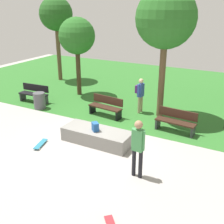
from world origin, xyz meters
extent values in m
plane|color=#9E9993|center=(0.00, 0.00, 0.00)|extent=(28.00, 28.00, 0.00)
cube|color=#2D6B28|center=(0.00, 7.79, 0.00)|extent=(26.60, 12.42, 0.01)
cube|color=gray|center=(0.02, 0.14, 0.26)|extent=(2.59, 0.99, 0.52)
cube|color=#1E4C8C|center=(0.02, 0.04, 0.68)|extent=(0.34, 0.33, 0.32)
cylinder|color=black|center=(2.07, -1.14, 0.44)|extent=(0.12, 0.12, 0.88)
cylinder|color=black|center=(2.29, -1.16, 0.44)|extent=(0.12, 0.12, 0.88)
cube|color=#3F8C4C|center=(2.18, -1.15, 1.22)|extent=(0.34, 0.23, 0.66)
cylinder|color=#3F8C4C|center=(2.01, -1.13, 1.24)|extent=(0.09, 0.09, 0.61)
cylinder|color=#3F8C4C|center=(2.35, -1.16, 1.24)|extent=(0.09, 0.09, 0.61)
sphere|color=#9E7556|center=(2.18, -1.15, 1.70)|extent=(0.24, 0.24, 0.24)
cube|color=teal|center=(-1.67, -1.04, 0.07)|extent=(0.41, 0.82, 0.02)
cylinder|color=silver|center=(-1.82, -0.79, 0.03)|extent=(0.04, 0.06, 0.06)
cylinder|color=silver|center=(-1.67, -0.75, 0.03)|extent=(0.04, 0.06, 0.06)
cylinder|color=silver|center=(-1.67, -1.33, 0.03)|extent=(0.04, 0.06, 0.06)
cylinder|color=silver|center=(-1.52, -1.29, 0.03)|extent=(0.04, 0.06, 0.06)
cylinder|color=silver|center=(2.40, -3.11, 0.03)|extent=(0.06, 0.06, 0.06)
cylinder|color=silver|center=(2.28, -3.22, 0.03)|extent=(0.06, 0.06, 0.06)
cube|color=#331E14|center=(-0.95, 2.48, 0.45)|extent=(1.64, 0.62, 0.06)
cube|color=#331E14|center=(-0.92, 2.70, 0.73)|extent=(1.60, 0.25, 0.36)
cube|color=black|center=(-0.22, 2.39, 0.23)|extent=(0.13, 0.40, 0.45)
cube|color=black|center=(-1.68, 2.57, 0.23)|extent=(0.13, 0.40, 0.45)
cube|color=#331E14|center=(2.33, 2.35, 0.45)|extent=(1.63, 0.57, 0.06)
cube|color=#331E14|center=(2.34, 2.57, 0.73)|extent=(1.60, 0.19, 0.36)
cube|color=#2D2D33|center=(3.06, 2.29, 0.23)|extent=(0.11, 0.40, 0.45)
cube|color=#2D2D33|center=(1.59, 2.41, 0.23)|extent=(0.11, 0.40, 0.45)
cube|color=black|center=(-5.18, 2.40, 0.45)|extent=(1.62, 0.53, 0.06)
cube|color=black|center=(-5.19, 2.62, 0.73)|extent=(1.60, 0.15, 0.36)
cube|color=#2D2D33|center=(-4.44, 2.45, 0.23)|extent=(0.10, 0.40, 0.45)
cube|color=#2D2D33|center=(-5.91, 2.36, 0.23)|extent=(0.10, 0.40, 0.45)
cylinder|color=brown|center=(1.21, 3.73, 1.77)|extent=(0.28, 0.28, 3.53)
sphere|color=#286623|center=(1.21, 3.73, 4.28)|extent=(2.51, 2.51, 2.51)
cylinder|color=#42301E|center=(-3.85, 4.64, 1.33)|extent=(0.25, 0.25, 2.65)
sphere|color=#286623|center=(-3.85, 4.64, 3.23)|extent=(1.93, 1.93, 1.93)
cylinder|color=brown|center=(-6.80, 6.70, 1.79)|extent=(0.27, 0.27, 3.58)
sphere|color=#23561E|center=(-6.80, 6.70, 4.21)|extent=(2.07, 2.07, 2.07)
cylinder|color=#4C4C51|center=(-4.30, 1.87, 0.40)|extent=(0.56, 0.56, 0.80)
cylinder|color=tan|center=(0.28, 3.79, 0.40)|extent=(0.12, 0.12, 0.80)
cylinder|color=tan|center=(0.25, 3.57, 0.40)|extent=(0.12, 0.12, 0.80)
cube|color=#2D4799|center=(0.26, 3.68, 1.10)|extent=(0.24, 0.34, 0.60)
cylinder|color=#2D4799|center=(0.29, 3.85, 1.13)|extent=(0.09, 0.09, 0.55)
cylinder|color=#2D4799|center=(0.24, 3.51, 1.13)|extent=(0.09, 0.09, 0.55)
sphere|color=tan|center=(0.26, 3.68, 1.54)|extent=(0.22, 0.22, 0.22)
cube|color=#4C1E66|center=(0.11, 3.70, 1.13)|extent=(0.19, 0.28, 0.36)
camera|label=1|loc=(4.82, -7.67, 4.87)|focal=44.24mm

